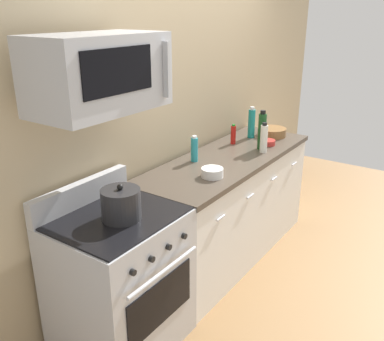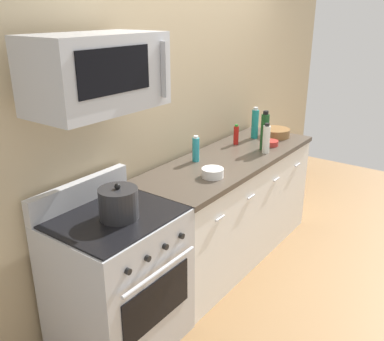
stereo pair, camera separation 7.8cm
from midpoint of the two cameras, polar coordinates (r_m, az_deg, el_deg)
ground_plane at (r=3.94m, az=5.34°, el=-10.89°), size 6.00×6.00×0.00m
back_wall at (r=3.65m, az=0.47°, el=9.52°), size 5.00×0.10×2.70m
counter_unit at (r=3.72m, az=5.59°, el=-4.85°), size 1.91×0.66×0.92m
range_oven at (r=2.81m, az=-9.05°, el=-14.20°), size 0.76×0.69×1.07m
microwave at (r=2.36m, az=-11.63°, el=12.69°), size 0.74×0.44×0.40m
bottle_vinegar_white at (r=3.64m, az=10.50°, el=4.17°), size 0.06×0.06×0.26m
bottle_dish_soap at (r=3.39m, az=1.18°, el=2.86°), size 0.06×0.06×0.21m
bottle_hot_sauce_red at (r=3.86m, az=6.49°, el=4.74°), size 0.05×0.05×0.18m
bottle_sparkling_teal at (r=4.05m, az=8.96°, el=6.21°), size 0.07×0.07×0.29m
bottle_wine_green at (r=3.72m, az=10.27°, el=5.16°), size 0.07×0.07×0.34m
bowl_red_small at (r=3.88m, az=11.01°, el=3.65°), size 0.14×0.14×0.04m
bowl_white_ceramic at (r=3.09m, az=3.49°, el=-0.27°), size 0.16×0.16×0.07m
bowl_wooden_salad at (r=4.16m, az=11.62°, el=5.01°), size 0.27×0.27×0.08m
stockpot at (r=2.50m, az=-8.89°, el=-4.36°), size 0.23×0.23×0.22m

